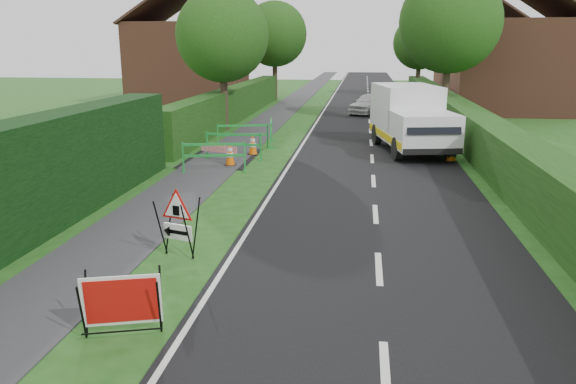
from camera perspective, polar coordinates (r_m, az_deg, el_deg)
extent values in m
plane|color=#1E4C15|center=(9.96, -5.38, -9.28)|extent=(120.00, 120.00, 0.00)
cube|color=black|center=(44.04, 8.17, 9.29)|extent=(6.00, 90.00, 0.02)
cube|color=#2D2D30|center=(44.33, 0.95, 9.47)|extent=(2.00, 90.00, 0.02)
cube|color=#14380F|center=(31.92, -5.39, 7.36)|extent=(1.00, 24.00, 1.80)
cube|color=#14380F|center=(25.56, 17.45, 4.93)|extent=(1.20, 50.00, 1.50)
cube|color=brown|center=(40.72, -9.96, 12.66)|extent=(7.00, 7.00, 5.50)
cube|color=#331E19|center=(41.33, -12.64, 17.90)|extent=(4.00, 7.40, 2.58)
cube|color=#331E19|center=(40.29, -7.71, 18.20)|extent=(4.00, 7.40, 2.58)
cube|color=brown|center=(37.93, 21.61, 11.75)|extent=(7.00, 7.00, 5.50)
cube|color=#331E19|center=(37.63, 19.48, 17.79)|extent=(4.00, 7.40, 2.58)
cube|color=#331E19|center=(38.45, 24.82, 17.22)|extent=(4.00, 7.40, 2.58)
cube|color=brown|center=(51.82, 19.06, 12.49)|extent=(7.00, 7.00, 5.50)
cube|color=#331E19|center=(51.57, 17.44, 16.89)|extent=(4.00, 7.40, 2.58)
cube|color=#331E19|center=(52.23, 21.38, 16.53)|extent=(4.00, 7.40, 2.58)
cube|color=#331E19|center=(51.94, 19.53, 17.92)|extent=(0.25, 7.40, 0.18)
cylinder|color=#2D2116|center=(27.81, -6.49, 8.98)|extent=(0.36, 0.36, 2.62)
sphere|color=#1E3C10|center=(27.68, -6.68, 15.55)|extent=(4.40, 4.40, 4.40)
cylinder|color=#2D2116|center=(31.26, 15.67, 9.48)|extent=(0.36, 0.36, 2.97)
sphere|color=#1E3C10|center=(31.17, 16.16, 16.25)|extent=(5.20, 5.20, 5.20)
cylinder|color=#2D2116|center=(43.46, -1.33, 11.21)|extent=(0.36, 0.36, 2.80)
sphere|color=#1E3C10|center=(43.38, -1.36, 15.75)|extent=(4.80, 4.80, 4.80)
cylinder|color=#2D2116|center=(47.13, 13.04, 10.90)|extent=(0.36, 0.36, 2.45)
sphere|color=#1E3C10|center=(47.05, 13.25, 14.56)|extent=(4.20, 4.20, 4.20)
cylinder|color=black|center=(8.38, -20.23, -11.46)|extent=(0.12, 0.32, 0.90)
cylinder|color=black|center=(8.67, -19.82, -10.50)|extent=(0.12, 0.32, 0.90)
cylinder|color=black|center=(8.23, -12.95, -11.36)|extent=(0.12, 0.32, 0.90)
cylinder|color=black|center=(8.53, -12.82, -10.39)|extent=(0.12, 0.32, 0.90)
cylinder|color=black|center=(8.41, -16.48, -13.41)|extent=(1.07, 0.34, 0.03)
cube|color=white|center=(8.39, -16.54, -10.52)|extent=(1.10, 0.45, 0.79)
cube|color=#BC100D|center=(8.37, -16.55, -10.56)|extent=(0.99, 0.40, 0.68)
cylinder|color=black|center=(11.17, -12.84, -3.58)|extent=(0.14, 0.35, 1.17)
cylinder|color=black|center=(11.39, -11.95, -3.17)|extent=(0.14, 0.35, 1.17)
cylinder|color=black|center=(10.81, -10.19, -4.05)|extent=(0.14, 0.35, 1.17)
cylinder|color=black|center=(11.04, -9.32, -3.62)|extent=(0.14, 0.35, 1.17)
cube|color=white|center=(11.11, -11.14, -4.01)|extent=(0.63, 0.21, 0.31)
cube|color=black|center=(11.10, -11.18, -4.04)|extent=(0.44, 0.15, 0.07)
cone|color=black|center=(11.24, -12.23, -3.85)|extent=(0.20, 0.22, 0.19)
cube|color=black|center=(10.96, -11.31, -1.86)|extent=(0.14, 0.05, 0.19)
cube|color=silver|center=(23.21, 11.85, 8.05)|extent=(2.76, 3.78, 2.06)
cube|color=silver|center=(20.78, 13.66, 6.09)|extent=(2.52, 2.59, 1.26)
cube|color=black|center=(19.73, 14.61, 6.50)|extent=(1.89, 0.60, 0.58)
cube|color=yellow|center=(22.09, 9.70, 5.70)|extent=(1.04, 5.18, 0.26)
cube|color=yellow|center=(22.68, 15.03, 5.63)|extent=(1.04, 5.18, 0.26)
cube|color=black|center=(19.88, 14.44, 4.02)|extent=(2.07, 0.53, 0.21)
cylinder|color=black|center=(20.57, 11.03, 4.31)|extent=(0.42, 0.89, 0.85)
cylinder|color=black|center=(21.13, 16.09, 4.28)|extent=(0.42, 0.89, 0.85)
cylinder|color=black|center=(23.86, 8.99, 5.81)|extent=(0.42, 0.89, 0.85)
cylinder|color=black|center=(24.35, 13.43, 5.77)|extent=(0.42, 0.89, 0.85)
cube|color=black|center=(20.98, 16.21, 3.07)|extent=(0.38, 0.38, 0.04)
cone|color=#E45F07|center=(20.91, 16.29, 4.13)|extent=(0.32, 0.32, 0.75)
cylinder|color=white|center=(20.92, 16.28, 4.03)|extent=(0.25, 0.25, 0.14)
cylinder|color=white|center=(20.89, 16.32, 4.54)|extent=(0.17, 0.17, 0.10)
cube|color=black|center=(22.88, 13.77, 4.16)|extent=(0.38, 0.38, 0.04)
cone|color=#E45F07|center=(22.81, 13.83, 5.13)|extent=(0.32, 0.32, 0.75)
cylinder|color=white|center=(22.82, 13.82, 5.04)|extent=(0.25, 0.25, 0.14)
cylinder|color=white|center=(22.79, 13.85, 5.51)|extent=(0.17, 0.17, 0.10)
cube|color=black|center=(24.71, 14.20, 4.89)|extent=(0.38, 0.38, 0.04)
cone|color=#E45F07|center=(24.65, 14.26, 5.80)|extent=(0.32, 0.32, 0.75)
cylinder|color=white|center=(24.66, 14.25, 5.71)|extent=(0.25, 0.25, 0.14)
cylinder|color=white|center=(24.63, 14.28, 6.14)|extent=(0.17, 0.17, 0.10)
cube|color=black|center=(19.53, -5.88, 2.75)|extent=(0.38, 0.38, 0.04)
cone|color=#E45F07|center=(19.45, -5.91, 3.89)|extent=(0.32, 0.32, 0.75)
cylinder|color=white|center=(19.46, -5.91, 3.78)|extent=(0.25, 0.25, 0.14)
cylinder|color=white|center=(19.42, -5.92, 4.32)|extent=(0.17, 0.17, 0.10)
cube|color=black|center=(21.40, -3.58, 3.85)|extent=(0.38, 0.38, 0.04)
cone|color=#E45F07|center=(21.33, -3.60, 4.89)|extent=(0.32, 0.32, 0.75)
cylinder|color=white|center=(21.33, -3.60, 4.79)|extent=(0.25, 0.25, 0.14)
cylinder|color=white|center=(21.30, -3.60, 5.29)|extent=(0.17, 0.17, 0.10)
cube|color=#18852E|center=(18.57, -10.61, 3.46)|extent=(0.06, 0.06, 1.00)
cube|color=#18852E|center=(18.44, -4.41, 3.59)|extent=(0.06, 0.06, 1.00)
cube|color=#18852E|center=(18.40, -7.57, 4.82)|extent=(1.97, 0.45, 0.08)
cube|color=#18852E|center=(18.47, -7.53, 3.69)|extent=(1.97, 0.45, 0.08)
cube|color=#18852E|center=(18.66, -10.54, 2.02)|extent=(0.13, 0.35, 0.04)
cube|color=#18852E|center=(18.54, -4.39, 2.14)|extent=(0.13, 0.35, 0.04)
cube|color=#18852E|center=(20.76, -8.22, 4.74)|extent=(0.05, 0.05, 1.00)
cube|color=#18852E|center=(20.26, -2.79, 4.62)|extent=(0.05, 0.05, 1.00)
cube|color=#18852E|center=(20.42, -5.57, 5.85)|extent=(2.00, 0.11, 0.08)
cube|color=#18852E|center=(20.48, -5.54, 4.82)|extent=(2.00, 0.11, 0.08)
cube|color=#18852E|center=(20.85, -8.17, 3.44)|extent=(0.07, 0.35, 0.04)
cube|color=#18852E|center=(20.35, -2.78, 3.29)|extent=(0.07, 0.35, 0.04)
cube|color=#18852E|center=(22.72, -7.14, 5.63)|extent=(0.06, 0.06, 1.00)
cube|color=#18852E|center=(22.79, -2.08, 5.76)|extent=(0.06, 0.06, 1.00)
cube|color=#18852E|center=(22.67, -4.63, 6.74)|extent=(1.95, 0.54, 0.08)
cube|color=#18852E|center=(22.72, -4.61, 5.82)|extent=(1.95, 0.54, 0.08)
cube|color=#18852E|center=(22.80, -7.10, 4.43)|extent=(0.14, 0.35, 0.04)
cube|color=#18852E|center=(22.87, -2.07, 4.57)|extent=(0.14, 0.35, 0.04)
cube|color=#18852E|center=(22.63, -1.77, 5.70)|extent=(0.06, 0.06, 1.00)
cube|color=#18852E|center=(24.61, -1.69, 6.42)|extent=(0.06, 0.06, 1.00)
cube|color=#18852E|center=(23.56, -1.74, 7.09)|extent=(0.34, 1.99, 0.08)
cube|color=#18852E|center=(23.61, -1.73, 6.20)|extent=(0.34, 1.99, 0.08)
cube|color=#18852E|center=(22.71, -1.76, 4.50)|extent=(0.35, 0.11, 0.04)
cube|color=#18852E|center=(24.68, -1.68, 5.32)|extent=(0.35, 0.11, 0.04)
cube|color=red|center=(20.34, -7.01, 3.14)|extent=(1.43, 0.52, 0.25)
imported|color=silver|center=(34.61, 8.31, 8.89)|extent=(2.89, 3.98, 1.26)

